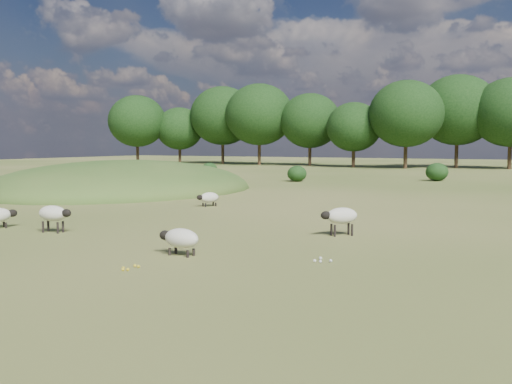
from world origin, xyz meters
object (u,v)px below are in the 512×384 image
Objects in this scene: sheep_4 at (341,216)px; sheep_0 at (180,238)px; sheep_3 at (209,198)px; sheep_1 at (53,214)px.

sheep_0 is at bearing 17.69° from sheep_4.
sheep_3 is 1.00× the size of sheep_4.
sheep_1 reaches higher than sheep_0.
sheep_0 is 6.41m from sheep_1.
sheep_1 is at bearing -8.06° from sheep_0.
sheep_3 is (-5.73, 10.87, -0.04)m from sheep_0.
sheep_0 is 1.08× the size of sheep_3.
sheep_4 reaches higher than sheep_3.
sheep_1 is at bearing -20.60° from sheep_4.
sheep_0 reaches higher than sheep_3.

